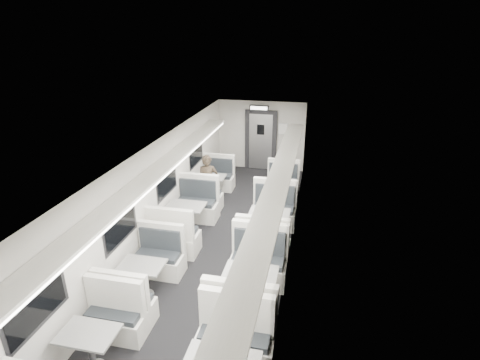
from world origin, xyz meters
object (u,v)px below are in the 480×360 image
at_px(booth_left_a, 211,187).
at_px(booth_right_a, 280,192).
at_px(booth_left_b, 186,219).
at_px(booth_left_c, 143,280).
at_px(booth_left_d, 91,351).
at_px(booth_right_c, 250,291).
at_px(vestibule_door, 261,141).
at_px(exit_sign, 259,108).
at_px(booth_right_b, 269,227).
at_px(passenger, 208,182).

xyz_separation_m(booth_left_a, booth_right_a, (2.00, 0.06, -0.01)).
xyz_separation_m(booth_left_b, booth_left_c, (0.00, -2.33, -0.04)).
height_order(booth_left_c, booth_left_d, same).
relative_size(booth_left_b, booth_right_c, 0.98).
xyz_separation_m(vestibule_door, exit_sign, (0.00, -0.49, 1.24)).
bearing_deg(booth_left_c, vestibule_door, 82.10).
distance_m(booth_left_a, booth_left_d, 6.14).
relative_size(booth_left_a, booth_right_c, 0.89).
bearing_deg(vestibule_door, booth_left_a, -109.98).
xyz_separation_m(booth_left_c, booth_right_b, (2.00, 2.37, 0.05)).
height_order(booth_left_a, booth_left_c, booth_left_a).
height_order(booth_right_a, booth_right_b, booth_right_b).
xyz_separation_m(booth_left_d, booth_right_b, (2.00, 4.05, 0.05)).
bearing_deg(booth_left_b, booth_right_a, 47.55).
relative_size(passenger, exit_sign, 2.44).
bearing_deg(exit_sign, booth_left_a, -113.84).
xyz_separation_m(booth_right_c, exit_sign, (-1.00, 6.68, 1.88)).
xyz_separation_m(booth_right_c, passenger, (-1.91, 3.81, 0.35)).
relative_size(booth_left_b, booth_right_a, 1.14).
height_order(booth_left_c, passenger, passenger).
bearing_deg(booth_left_a, exit_sign, 66.16).
relative_size(booth_left_c, booth_left_d, 1.00).
bearing_deg(passenger, booth_left_a, 83.29).
bearing_deg(exit_sign, booth_right_a, -65.56).
height_order(booth_right_a, vestibule_door, vestibule_door).
height_order(booth_left_b, booth_left_c, booth_left_b).
distance_m(booth_left_d, exit_sign, 8.67).
xyz_separation_m(passenger, vestibule_door, (0.91, 3.35, 0.28)).
xyz_separation_m(booth_right_b, passenger, (-1.91, 1.49, 0.36)).
bearing_deg(booth_right_a, booth_right_c, -90.00).
bearing_deg(booth_left_d, booth_right_b, 63.70).
xyz_separation_m(booth_right_a, booth_right_b, (0.00, -2.15, 0.05)).
xyz_separation_m(booth_left_a, booth_left_d, (0.00, -6.14, -0.00)).
relative_size(booth_left_d, exit_sign, 3.19).
bearing_deg(passenger, booth_right_b, -53.58).
bearing_deg(exit_sign, booth_left_b, -102.84).
bearing_deg(exit_sign, booth_right_b, -77.06).
height_order(booth_left_a, exit_sign, exit_sign).
xyz_separation_m(booth_left_d, vestibule_door, (1.00, 8.89, 0.69)).
relative_size(booth_right_a, vestibule_door, 0.93).
distance_m(booth_left_c, booth_right_a, 4.94).
xyz_separation_m(booth_left_d, exit_sign, (1.00, 8.40, 1.93)).
bearing_deg(booth_right_b, booth_left_b, -179.01).
relative_size(booth_left_c, vestibule_door, 0.94).
height_order(booth_left_a, booth_left_d, booth_left_a).
distance_m(booth_left_b, booth_right_c, 3.04).
bearing_deg(passenger, booth_left_b, -109.19).
height_order(booth_right_a, exit_sign, exit_sign).
distance_m(passenger, exit_sign, 3.37).
distance_m(booth_left_b, booth_right_b, 2.00).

